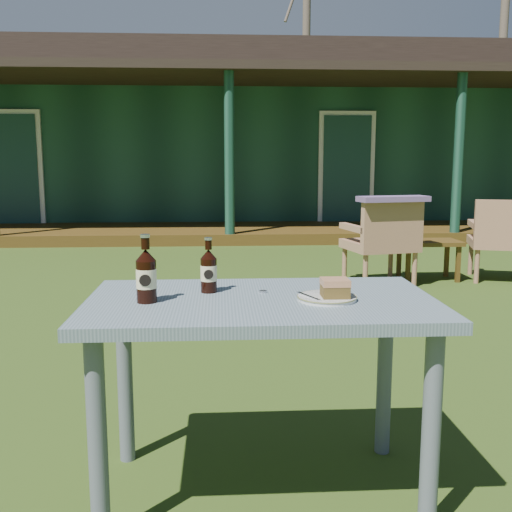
{
  "coord_description": "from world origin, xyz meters",
  "views": [
    {
      "loc": [
        -0.14,
        -3.61,
        1.19
      ],
      "look_at": [
        0.0,
        -1.3,
        0.82
      ],
      "focal_mm": 42.0,
      "sensor_mm": 36.0,
      "label": 1
    }
  ],
  "objects": [
    {
      "name": "cafe_table",
      "position": [
        0.0,
        -1.6,
        0.62
      ],
      "size": [
        1.2,
        0.7,
        0.72
      ],
      "color": "slate",
      "rests_on": "ground"
    },
    {
      "name": "side_table",
      "position": [
        1.94,
        2.2,
        0.34
      ],
      "size": [
        0.6,
        0.4,
        0.4
      ],
      "color": "#4A3412",
      "rests_on": "ground"
    },
    {
      "name": "cola_bottle_near",
      "position": [
        -0.18,
        -1.49,
        0.8
      ],
      "size": [
        0.06,
        0.06,
        0.2
      ],
      "color": "black",
      "rests_on": "cafe_table"
    },
    {
      "name": "cola_bottle_far",
      "position": [
        -0.39,
        -1.63,
        0.81
      ],
      "size": [
        0.07,
        0.07,
        0.23
      ],
      "color": "black",
      "rests_on": "cafe_table"
    },
    {
      "name": "armchair_right",
      "position": [
        2.65,
        2.07,
        0.46
      ],
      "size": [
        0.74,
        0.71,
        0.82
      ],
      "color": "#A07050",
      "rests_on": "ground"
    },
    {
      "name": "pavilion",
      "position": [
        -0.0,
        9.39,
        1.61
      ],
      "size": [
        15.8,
        8.3,
        3.45
      ],
      "color": "#183E2E",
      "rests_on": "ground"
    },
    {
      "name": "armchair_left",
      "position": [
        1.42,
        1.96,
        0.46
      ],
      "size": [
        0.71,
        0.68,
        0.82
      ],
      "color": "#A07050",
      "rests_on": "ground"
    },
    {
      "name": "tree_mid",
      "position": [
        3.0,
        18.5,
        4.75
      ],
      "size": [
        0.28,
        0.28,
        9.5
      ],
      "primitive_type": "cylinder",
      "color": "brown",
      "rests_on": "ground"
    },
    {
      "name": "ground",
      "position": [
        0.0,
        0.0,
        0.0
      ],
      "size": [
        80.0,
        80.0,
        0.0
      ],
      "primitive_type": "plane",
      "color": "#334916"
    },
    {
      "name": "cake_slice",
      "position": [
        0.25,
        -1.65,
        0.77
      ],
      "size": [
        0.09,
        0.09,
        0.06
      ],
      "color": "#54401A",
      "rests_on": "plate"
    },
    {
      "name": "plate",
      "position": [
        0.22,
        -1.64,
        0.73
      ],
      "size": [
        0.2,
        0.2,
        0.01
      ],
      "color": "silver",
      "rests_on": "cafe_table"
    },
    {
      "name": "fork",
      "position": [
        0.16,
        -1.65,
        0.74
      ],
      "size": [
        0.07,
        0.13,
        0.0
      ],
      "primitive_type": "cube",
      "rotation": [
        0.0,
        0.0,
        0.41
      ],
      "color": "silver",
      "rests_on": "plate"
    },
    {
      "name": "floral_throw",
      "position": [
        1.45,
        1.8,
        0.84
      ],
      "size": [
        0.69,
        0.35,
        0.05
      ],
      "primitive_type": "cube",
      "rotation": [
        0.0,
        0.0,
        3.35
      ],
      "color": "slate",
      "rests_on": "armchair_left"
    },
    {
      "name": "bottle_cap",
      "position": [
        0.01,
        -1.51,
        0.72
      ],
      "size": [
        0.03,
        0.03,
        0.01
      ],
      "primitive_type": "cylinder",
      "color": "silver",
      "rests_on": "cafe_table"
    },
    {
      "name": "tree_right",
      "position": [
        9.5,
        17.0,
        5.5
      ],
      "size": [
        0.28,
        0.28,
        11.0
      ],
      "primitive_type": "cylinder",
      "color": "brown",
      "rests_on": "ground"
    }
  ]
}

